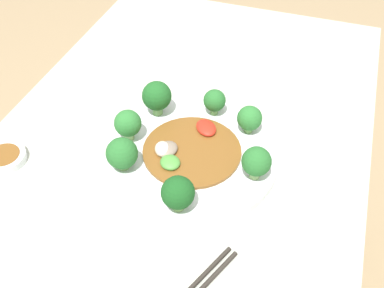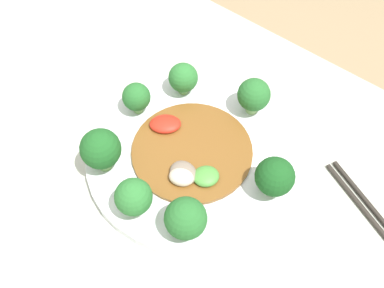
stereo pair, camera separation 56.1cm
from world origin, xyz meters
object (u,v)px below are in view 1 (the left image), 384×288
broccoli_south (128,124)px  stirfry_center (187,149)px  broccoli_southwest (157,96)px  broccoli_west (215,101)px  plate (192,155)px  broccoli_north (256,162)px  sauce_dish (4,157)px  broccoli_northwest (249,119)px  broccoli_southeast (122,154)px  broccoli_east (178,193)px

broccoli_south → stirfry_center: (-0.00, 0.11, -0.03)m
stirfry_center → broccoli_southwest: bearing=-132.1°
broccoli_west → plate: bearing=-3.3°
broccoli_north → sauce_dish: bearing=-78.0°
plate → stirfry_center: (0.00, -0.01, 0.01)m
broccoli_northwest → broccoli_west: size_ratio=1.03×
broccoli_southwest → broccoli_north: (0.10, 0.22, -0.01)m
plate → sauce_dish: 0.34m
broccoli_southeast → broccoli_southwest: size_ratio=0.87×
broccoli_southeast → broccoli_north: (-0.05, 0.22, 0.00)m
broccoli_southeast → sauce_dish: bearing=-79.2°
plate → broccoli_northwest: 0.13m
broccoli_east → broccoli_west: broccoli_east is taller
broccoli_northwest → stirfry_center: bearing=-46.0°
broccoli_east → broccoli_south: (-0.12, -0.14, -0.00)m
broccoli_southeast → broccoli_south: size_ratio=1.00×
broccoli_northwest → broccoli_west: 0.08m
broccoli_southeast → broccoli_north: same height
broccoli_southwest → sauce_dish: 0.30m
plate → broccoli_east: 0.14m
plate → broccoli_east: (0.13, 0.02, 0.05)m
stirfry_center → sauce_dish: stirfry_center is taller
broccoli_northwest → broccoli_south: 0.23m
broccoli_northwest → sauce_dish: broccoli_northwest is taller
broccoli_northwest → broccoli_north: bearing=19.0°
sauce_dish → broccoli_south: bearing=119.4°
broccoli_southeast → broccoli_north: bearing=103.3°
broccoli_southeast → sauce_dish: (0.04, -0.22, -0.04)m
broccoli_southeast → broccoli_east: broccoli_east is taller
broccoli_south → broccoli_west: size_ratio=1.15×
broccoli_southwest → broccoli_southeast: bearing=-0.8°
broccoli_east → broccoli_west: bearing=-176.9°
broccoli_southwest → broccoli_north: 0.24m
broccoli_northwest → broccoli_south: size_ratio=0.89×
broccoli_northwest → broccoli_east: size_ratio=0.85×
stirfry_center → broccoli_north: bearing=81.0°
broccoli_south → sauce_dish: size_ratio=0.80×
broccoli_southeast → broccoli_east: (0.05, 0.12, 0.00)m
broccoli_north → sauce_dish: broccoli_north is taller
broccoli_southwest → broccoli_west: bearing=108.4°
broccoli_northwest → sauce_dish: (0.20, -0.41, -0.04)m
plate → broccoli_south: (0.00, -0.12, 0.04)m
plate → stirfry_center: bearing=-83.4°
broccoli_southwest → sauce_dish: bearing=-48.5°
broccoli_east → broccoli_southwest: 0.24m
broccoli_north → broccoli_west: bearing=-140.4°
broccoli_southwest → broccoli_west: (-0.04, 0.11, -0.01)m
plate → broccoli_southwest: (-0.08, -0.10, 0.05)m
broccoli_east → sauce_dish: size_ratio=0.83×
broccoli_northwest → sauce_dish: 0.46m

